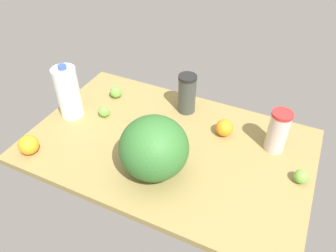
{
  "coord_description": "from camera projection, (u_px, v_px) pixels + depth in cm",
  "views": [
    {
      "loc": [
        -43.95,
        92.84,
        99.71
      ],
      "look_at": [
        0.0,
        0.0,
        13.0
      ],
      "focal_mm": 35.0,
      "sensor_mm": 36.0,
      "label": 1
    }
  ],
  "objects": [
    {
      "name": "countertop",
      "position": [
        168.0,
        146.0,
        1.42
      ],
      "size": [
        120.0,
        76.0,
        3.0
      ],
      "primitive_type": "cube",
      "color": "olive",
      "rests_on": "ground"
    },
    {
      "name": "watermelon",
      "position": [
        154.0,
        148.0,
        1.21
      ],
      "size": [
        26.28,
        26.28,
        24.34
      ],
      "primitive_type": "ellipsoid",
      "color": "#306A2C",
      "rests_on": "countertop"
    },
    {
      "name": "shaker_bottle",
      "position": [
        187.0,
        94.0,
        1.53
      ],
      "size": [
        8.59,
        8.59,
        19.31
      ],
      "color": "#3B3E3B",
      "rests_on": "countertop"
    },
    {
      "name": "milk_jug",
      "position": [
        68.0,
        92.0,
        1.49
      ],
      "size": [
        10.65,
        10.65,
        26.51
      ],
      "color": "white",
      "rests_on": "countertop"
    },
    {
      "name": "tumbler_cup",
      "position": [
        278.0,
        131.0,
        1.33
      ],
      "size": [
        8.51,
        8.51,
        18.91
      ],
      "color": "beige",
      "rests_on": "countertop"
    },
    {
      "name": "orange_far_back",
      "position": [
        224.0,
        128.0,
        1.43
      ],
      "size": [
        7.61,
        7.61,
        7.61
      ],
      "primitive_type": "sphere",
      "color": "orange",
      "rests_on": "countertop"
    },
    {
      "name": "lime_near_front",
      "position": [
        104.0,
        111.0,
        1.54
      ],
      "size": [
        5.33,
        5.33,
        5.33
      ],
      "primitive_type": "sphere",
      "color": "#6CBB3F",
      "rests_on": "countertop"
    },
    {
      "name": "orange_beside_bowl",
      "position": [
        29.0,
        145.0,
        1.34
      ],
      "size": [
        8.27,
        8.27,
        8.27
      ],
      "primitive_type": "sphere",
      "color": "orange",
      "rests_on": "countertop"
    },
    {
      "name": "lime_loose",
      "position": [
        116.0,
        92.0,
        1.66
      ],
      "size": [
        6.05,
        6.05,
        6.05
      ],
      "primitive_type": "sphere",
      "color": "#6BB13E",
      "rests_on": "countertop"
    },
    {
      "name": "lime_by_jug",
      "position": [
        301.0,
        177.0,
        1.23
      ],
      "size": [
        5.48,
        5.48,
        5.48
      ],
      "primitive_type": "sphere",
      "color": "#6FAB3E",
      "rests_on": "countertop"
    }
  ]
}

